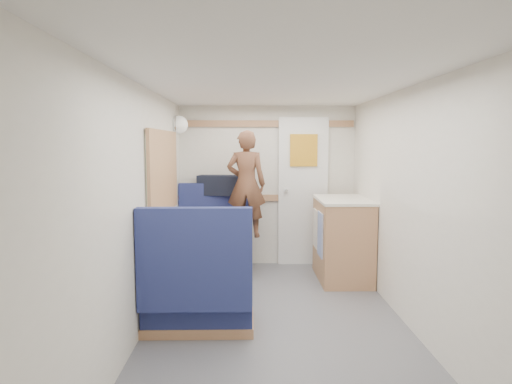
{
  "coord_description": "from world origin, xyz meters",
  "views": [
    {
      "loc": [
        -0.24,
        -3.49,
        1.53
      ],
      "look_at": [
        -0.17,
        0.9,
        1.06
      ],
      "focal_mm": 32.0,
      "sensor_mm": 36.0,
      "label": 1
    }
  ],
  "objects_px": {
    "duffel_bag": "(219,185)",
    "tumbler_right": "(204,220)",
    "orange_fruit": "(229,225)",
    "tumbler_mid": "(202,216)",
    "person": "(246,184)",
    "cheese_block": "(216,227)",
    "pepper_grinder": "(220,218)",
    "galley_counter": "(342,239)",
    "bench_near": "(198,295)",
    "wine_glass": "(207,215)",
    "dinette_table": "(207,241)",
    "dome_light": "(179,125)",
    "bread_loaf": "(231,218)",
    "beer_glass": "(221,219)",
    "tray": "(224,228)",
    "tumbler_left": "(193,225)",
    "bench_far": "(214,247)"
  },
  "relations": [
    {
      "from": "duffel_bag",
      "to": "tumbler_right",
      "type": "distance_m",
      "value": 1.13
    },
    {
      "from": "orange_fruit",
      "to": "tumbler_mid",
      "type": "distance_m",
      "value": 0.67
    },
    {
      "from": "person",
      "to": "duffel_bag",
      "type": "relative_size",
      "value": 2.43
    },
    {
      "from": "cheese_block",
      "to": "pepper_grinder",
      "type": "bearing_deg",
      "value": 89.37
    },
    {
      "from": "galley_counter",
      "to": "bench_near",
      "type": "bearing_deg",
      "value": -136.06
    },
    {
      "from": "person",
      "to": "wine_glass",
      "type": "relative_size",
      "value": 7.35
    },
    {
      "from": "dinette_table",
      "to": "cheese_block",
      "type": "height_order",
      "value": "cheese_block"
    },
    {
      "from": "person",
      "to": "cheese_block",
      "type": "xyz_separation_m",
      "value": [
        -0.28,
        -1.05,
        -0.31
      ]
    },
    {
      "from": "dome_light",
      "to": "pepper_grinder",
      "type": "xyz_separation_m",
      "value": [
        0.5,
        -0.66,
        -0.98
      ]
    },
    {
      "from": "dinette_table",
      "to": "bread_loaf",
      "type": "distance_m",
      "value": 0.36
    },
    {
      "from": "beer_glass",
      "to": "bread_loaf",
      "type": "height_order",
      "value": "beer_glass"
    },
    {
      "from": "beer_glass",
      "to": "pepper_grinder",
      "type": "height_order",
      "value": "beer_glass"
    },
    {
      "from": "tumbler_right",
      "to": "tray",
      "type": "bearing_deg",
      "value": -41.7
    },
    {
      "from": "dinette_table",
      "to": "tumbler_right",
      "type": "height_order",
      "value": "tumbler_right"
    },
    {
      "from": "dinette_table",
      "to": "tumbler_left",
      "type": "bearing_deg",
      "value": -108.98
    },
    {
      "from": "duffel_bag",
      "to": "orange_fruit",
      "type": "height_order",
      "value": "duffel_bag"
    },
    {
      "from": "dinette_table",
      "to": "person",
      "type": "bearing_deg",
      "value": 63.04
    },
    {
      "from": "bench_far",
      "to": "bench_near",
      "type": "relative_size",
      "value": 1.0
    },
    {
      "from": "cheese_block",
      "to": "wine_glass",
      "type": "xyz_separation_m",
      "value": [
        -0.1,
        0.19,
        0.09
      ]
    },
    {
      "from": "tray",
      "to": "beer_glass",
      "type": "xyz_separation_m",
      "value": [
        -0.04,
        0.26,
        0.04
      ]
    },
    {
      "from": "person",
      "to": "wine_glass",
      "type": "bearing_deg",
      "value": 71.43
    },
    {
      "from": "bench_far",
      "to": "tumbler_right",
      "type": "xyz_separation_m",
      "value": [
        -0.04,
        -0.85,
        0.47
      ]
    },
    {
      "from": "cheese_block",
      "to": "bench_near",
      "type": "bearing_deg",
      "value": -100.64
    },
    {
      "from": "duffel_bag",
      "to": "cheese_block",
      "type": "relative_size",
      "value": 4.85
    },
    {
      "from": "person",
      "to": "tumbler_left",
      "type": "distance_m",
      "value": 1.2
    },
    {
      "from": "pepper_grinder",
      "to": "duffel_bag",
      "type": "bearing_deg",
      "value": 93.9
    },
    {
      "from": "cheese_block",
      "to": "bread_loaf",
      "type": "xyz_separation_m",
      "value": [
        0.12,
        0.48,
        0.01
      ]
    },
    {
      "from": "tray",
      "to": "orange_fruit",
      "type": "bearing_deg",
      "value": -68.75
    },
    {
      "from": "beer_glass",
      "to": "pepper_grinder",
      "type": "bearing_deg",
      "value": 102.11
    },
    {
      "from": "bench_far",
      "to": "person",
      "type": "xyz_separation_m",
      "value": [
        0.39,
        -0.11,
        0.77
      ]
    },
    {
      "from": "galley_counter",
      "to": "tumbler_mid",
      "type": "relative_size",
      "value": 8.59
    },
    {
      "from": "dinette_table",
      "to": "beer_glass",
      "type": "height_order",
      "value": "beer_glass"
    },
    {
      "from": "wine_glass",
      "to": "tumbler_mid",
      "type": "height_order",
      "value": "wine_glass"
    },
    {
      "from": "duffel_bag",
      "to": "wine_glass",
      "type": "bearing_deg",
      "value": -81.49
    },
    {
      "from": "tumbler_mid",
      "to": "tumbler_right",
      "type": "bearing_deg",
      "value": -80.18
    },
    {
      "from": "tumbler_mid",
      "to": "galley_counter",
      "type": "bearing_deg",
      "value": 9.47
    },
    {
      "from": "dinette_table",
      "to": "wine_glass",
      "type": "bearing_deg",
      "value": -85.32
    },
    {
      "from": "bench_near",
      "to": "tumbler_right",
      "type": "bearing_deg",
      "value": 92.33
    },
    {
      "from": "orange_fruit",
      "to": "beer_glass",
      "type": "xyz_separation_m",
      "value": [
        -0.09,
        0.4,
        -0.01
      ]
    },
    {
      "from": "tumbler_mid",
      "to": "orange_fruit",
      "type": "bearing_deg",
      "value": -62.64
    },
    {
      "from": "orange_fruit",
      "to": "tumbler_mid",
      "type": "xyz_separation_m",
      "value": [
        -0.31,
        0.6,
        -0.0
      ]
    },
    {
      "from": "duffel_bag",
      "to": "cheese_block",
      "type": "bearing_deg",
      "value": -77.2
    },
    {
      "from": "orange_fruit",
      "to": "tumbler_left",
      "type": "xyz_separation_m",
      "value": [
        -0.33,
        0.01,
        -0.0
      ]
    },
    {
      "from": "bench_near",
      "to": "beer_glass",
      "type": "bearing_deg",
      "value": 82.09
    },
    {
      "from": "duffel_bag",
      "to": "tumbler_left",
      "type": "height_order",
      "value": "duffel_bag"
    },
    {
      "from": "wine_glass",
      "to": "beer_glass",
      "type": "distance_m",
      "value": 0.24
    },
    {
      "from": "orange_fruit",
      "to": "tumbler_right",
      "type": "xyz_separation_m",
      "value": [
        -0.26,
        0.32,
        -0.01
      ]
    },
    {
      "from": "tray",
      "to": "wine_glass",
      "type": "distance_m",
      "value": 0.21
    },
    {
      "from": "person",
      "to": "tumbler_left",
      "type": "height_order",
      "value": "person"
    },
    {
      "from": "dome_light",
      "to": "tumbler_right",
      "type": "height_order",
      "value": "dome_light"
    }
  ]
}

